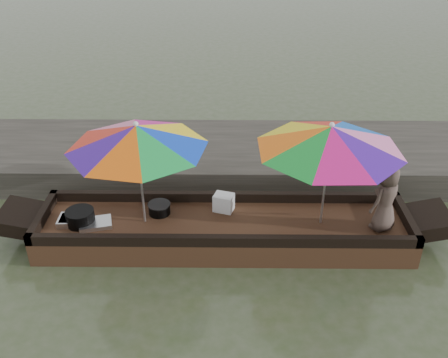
{
  "coord_description": "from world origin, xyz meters",
  "views": [
    {
      "loc": [
        0.07,
        -5.87,
        4.48
      ],
      "look_at": [
        0.0,
        0.1,
        1.0
      ],
      "focal_mm": 40.0,
      "sensor_mm": 36.0,
      "label": 1
    }
  ],
  "objects_px": {
    "supply_bag": "(224,202)",
    "umbrella_bow": "(141,174)",
    "cooking_pot": "(80,217)",
    "tray_crayfish": "(74,220)",
    "tray_scallop": "(95,223)",
    "boat_hull": "(224,231)",
    "charcoal_grill": "(159,209)",
    "vendor": "(386,199)",
    "umbrella_stern": "(326,175)"
  },
  "relations": [
    {
      "from": "supply_bag",
      "to": "umbrella_bow",
      "type": "bearing_deg",
      "value": -164.91
    },
    {
      "from": "cooking_pot",
      "to": "supply_bag",
      "type": "relative_size",
      "value": 1.45
    },
    {
      "from": "tray_crayfish",
      "to": "tray_scallop",
      "type": "height_order",
      "value": "tray_crayfish"
    },
    {
      "from": "boat_hull",
      "to": "tray_scallop",
      "type": "height_order",
      "value": "tray_scallop"
    },
    {
      "from": "tray_scallop",
      "to": "umbrella_bow",
      "type": "distance_m",
      "value": 1.02
    },
    {
      "from": "tray_scallop",
      "to": "charcoal_grill",
      "type": "xyz_separation_m",
      "value": [
        0.87,
        0.31,
        0.04
      ]
    },
    {
      "from": "cooking_pot",
      "to": "tray_crayfish",
      "type": "xyz_separation_m",
      "value": [
        -0.1,
        0.01,
        -0.06
      ]
    },
    {
      "from": "charcoal_grill",
      "to": "vendor",
      "type": "xyz_separation_m",
      "value": [
        3.16,
        -0.33,
        0.41
      ]
    },
    {
      "from": "umbrella_bow",
      "to": "charcoal_grill",
      "type": "bearing_deg",
      "value": 47.9
    },
    {
      "from": "boat_hull",
      "to": "charcoal_grill",
      "type": "height_order",
      "value": "charcoal_grill"
    },
    {
      "from": "charcoal_grill",
      "to": "vendor",
      "type": "height_order",
      "value": "vendor"
    },
    {
      "from": "cooking_pot",
      "to": "tray_crayfish",
      "type": "height_order",
      "value": "cooking_pot"
    },
    {
      "from": "boat_hull",
      "to": "tray_scallop",
      "type": "relative_size",
      "value": 11.91
    },
    {
      "from": "boat_hull",
      "to": "charcoal_grill",
      "type": "bearing_deg",
      "value": 167.81
    },
    {
      "from": "cooking_pot",
      "to": "umbrella_stern",
      "type": "bearing_deg",
      "value": 1.13
    },
    {
      "from": "boat_hull",
      "to": "umbrella_bow",
      "type": "relative_size",
      "value": 2.8
    },
    {
      "from": "tray_crayfish",
      "to": "umbrella_bow",
      "type": "bearing_deg",
      "value": 3.14
    },
    {
      "from": "supply_bag",
      "to": "charcoal_grill",
      "type": "bearing_deg",
      "value": -174.0
    },
    {
      "from": "tray_crayfish",
      "to": "umbrella_stern",
      "type": "bearing_deg",
      "value": 0.89
    },
    {
      "from": "umbrella_bow",
      "to": "umbrella_stern",
      "type": "relative_size",
      "value": 0.95
    },
    {
      "from": "vendor",
      "to": "umbrella_bow",
      "type": "relative_size",
      "value": 0.52
    },
    {
      "from": "charcoal_grill",
      "to": "umbrella_stern",
      "type": "bearing_deg",
      "value": -5.02
    },
    {
      "from": "cooking_pot",
      "to": "charcoal_grill",
      "type": "distance_m",
      "value": 1.12
    },
    {
      "from": "vendor",
      "to": "umbrella_stern",
      "type": "bearing_deg",
      "value": -44.41
    },
    {
      "from": "vendor",
      "to": "umbrella_bow",
      "type": "bearing_deg",
      "value": -37.73
    },
    {
      "from": "tray_crayfish",
      "to": "charcoal_grill",
      "type": "distance_m",
      "value": 1.21
    },
    {
      "from": "boat_hull",
      "to": "charcoal_grill",
      "type": "distance_m",
      "value": 1.0
    },
    {
      "from": "charcoal_grill",
      "to": "vendor",
      "type": "bearing_deg",
      "value": -6.04
    },
    {
      "from": "cooking_pot",
      "to": "umbrella_stern",
      "type": "distance_m",
      "value": 3.49
    },
    {
      "from": "cooking_pot",
      "to": "umbrella_bow",
      "type": "distance_m",
      "value": 1.12
    },
    {
      "from": "vendor",
      "to": "umbrella_stern",
      "type": "xyz_separation_m",
      "value": [
        -0.83,
        0.13,
        0.29
      ]
    },
    {
      "from": "umbrella_stern",
      "to": "boat_hull",
      "type": "bearing_deg",
      "value": 180.0
    },
    {
      "from": "supply_bag",
      "to": "umbrella_bow",
      "type": "distance_m",
      "value": 1.33
    },
    {
      "from": "tray_scallop",
      "to": "supply_bag",
      "type": "relative_size",
      "value": 1.59
    },
    {
      "from": "boat_hull",
      "to": "supply_bag",
      "type": "relative_size",
      "value": 18.94
    },
    {
      "from": "tray_scallop",
      "to": "charcoal_grill",
      "type": "height_order",
      "value": "charcoal_grill"
    },
    {
      "from": "boat_hull",
      "to": "umbrella_bow",
      "type": "height_order",
      "value": "umbrella_bow"
    },
    {
      "from": "cooking_pot",
      "to": "supply_bag",
      "type": "distance_m",
      "value": 2.06
    },
    {
      "from": "vendor",
      "to": "umbrella_stern",
      "type": "height_order",
      "value": "umbrella_stern"
    },
    {
      "from": "cooking_pot",
      "to": "tray_scallop",
      "type": "relative_size",
      "value": 0.91
    },
    {
      "from": "tray_scallop",
      "to": "supply_bag",
      "type": "bearing_deg",
      "value": 12.78
    },
    {
      "from": "tray_scallop",
      "to": "vendor",
      "type": "bearing_deg",
      "value": -0.31
    },
    {
      "from": "vendor",
      "to": "tray_crayfish",
      "type": "bearing_deg",
      "value": -36.5
    },
    {
      "from": "boat_hull",
      "to": "umbrella_stern",
      "type": "height_order",
      "value": "umbrella_stern"
    },
    {
      "from": "vendor",
      "to": "umbrella_bow",
      "type": "distance_m",
      "value": 3.36
    },
    {
      "from": "cooking_pot",
      "to": "umbrella_bow",
      "type": "xyz_separation_m",
      "value": [
        0.9,
        0.07,
        0.67
      ]
    },
    {
      "from": "boat_hull",
      "to": "vendor",
      "type": "xyz_separation_m",
      "value": [
        2.21,
        -0.13,
        0.66
      ]
    },
    {
      "from": "tray_scallop",
      "to": "umbrella_stern",
      "type": "bearing_deg",
      "value": 1.92
    },
    {
      "from": "boat_hull",
      "to": "tray_crayfish",
      "type": "height_order",
      "value": "tray_crayfish"
    },
    {
      "from": "boat_hull",
      "to": "cooking_pot",
      "type": "bearing_deg",
      "value": -178.1
    }
  ]
}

